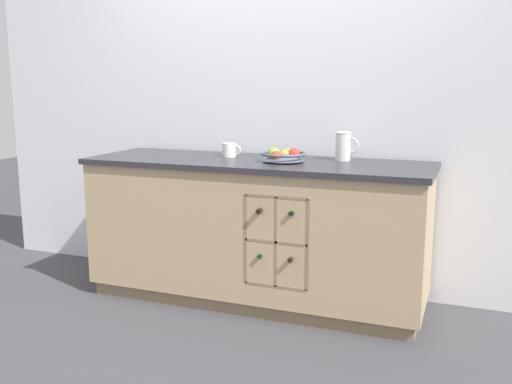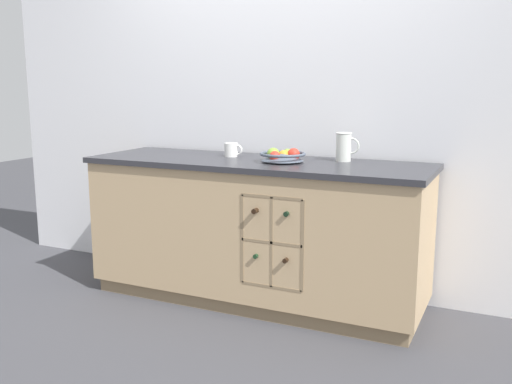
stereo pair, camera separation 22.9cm
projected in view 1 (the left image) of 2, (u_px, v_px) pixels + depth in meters
The scene contains 6 objects.
ground_plane at pixel (256, 299), 3.71m from camera, with size 14.00×14.00×0.00m, color #424247.
back_wall at pixel (277, 100), 3.84m from camera, with size 4.52×0.06×2.55m, color white.
kitchen_island at pixel (256, 230), 3.63m from camera, with size 2.16×0.70×0.91m.
fruit_bowl at pixel (283, 155), 3.46m from camera, with size 0.28×0.28×0.09m.
white_pitcher at pixel (344, 146), 3.52m from camera, with size 0.15×0.10×0.18m.
ceramic_mug at pixel (230, 150), 3.71m from camera, with size 0.13×0.09×0.09m.
Camera 1 is at (1.28, -3.28, 1.38)m, focal length 40.00 mm.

